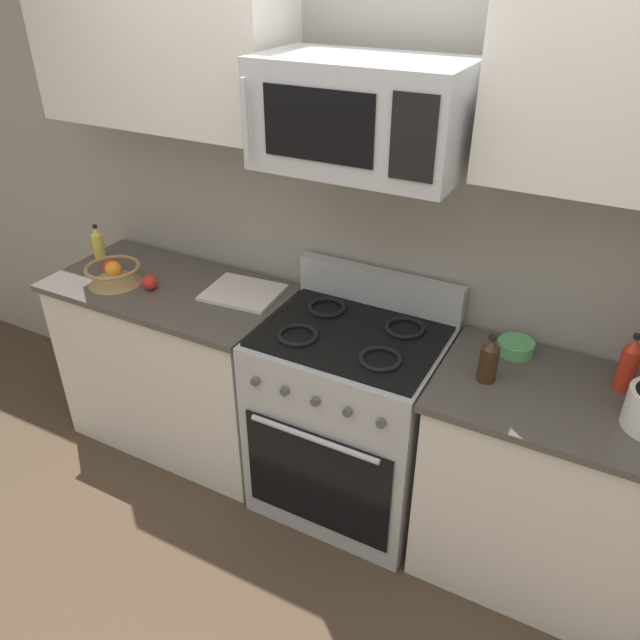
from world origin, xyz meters
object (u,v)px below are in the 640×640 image
(bottle_soy, at_px, (489,360))
(range_oven, at_px, (349,418))
(cutting_board, at_px, (243,292))
(apple_loose, at_px, (150,282))
(bottle_hot_sauce, at_px, (629,365))
(fruit_basket, at_px, (113,273))
(prep_bowl, at_px, (516,346))
(microwave, at_px, (362,115))
(bottle_oil, at_px, (98,244))

(bottle_soy, bearing_deg, range_oven, 176.02)
(cutting_board, height_order, bottle_soy, bottle_soy)
(apple_loose, bearing_deg, bottle_hot_sauce, 5.82)
(range_oven, distance_m, bottle_hot_sauce, 1.16)
(bottle_hot_sauce, bearing_deg, fruit_basket, -173.96)
(cutting_board, bearing_deg, prep_bowl, 4.56)
(range_oven, bearing_deg, microwave, 90.06)
(microwave, relative_size, cutting_board, 2.17)
(fruit_basket, relative_size, cutting_board, 0.77)
(fruit_basket, relative_size, bottle_soy, 1.35)
(bottle_soy, bearing_deg, prep_bowl, 76.67)
(fruit_basket, bearing_deg, cutting_board, 17.69)
(bottle_oil, bearing_deg, apple_loose, -17.00)
(fruit_basket, xyz_separation_m, cutting_board, (0.60, 0.19, -0.04))
(fruit_basket, bearing_deg, apple_loose, 8.28)
(microwave, xyz_separation_m, apple_loose, (-1.01, -0.10, -0.85))
(bottle_oil, relative_size, prep_bowl, 1.30)
(range_oven, height_order, apple_loose, range_oven)
(bottle_hot_sauce, distance_m, bottle_oil, 2.48)
(apple_loose, distance_m, cutting_board, 0.44)
(bottle_oil, xyz_separation_m, prep_bowl, (2.08, 0.12, -0.06))
(fruit_basket, distance_m, prep_bowl, 1.85)
(microwave, relative_size, apple_loose, 9.83)
(range_oven, xyz_separation_m, apple_loose, (-1.01, -0.07, 0.47))
(range_oven, relative_size, apple_loose, 14.71)
(bottle_oil, distance_m, prep_bowl, 2.09)
(bottle_hot_sauce, bearing_deg, bottle_soy, -158.71)
(range_oven, relative_size, fruit_basket, 4.22)
(range_oven, relative_size, bottle_soy, 5.69)
(range_oven, relative_size, bottle_hot_sauce, 4.73)
(microwave, distance_m, apple_loose, 1.32)
(range_oven, bearing_deg, bottle_soy, -3.98)
(apple_loose, height_order, bottle_soy, bottle_soy)
(range_oven, xyz_separation_m, fruit_basket, (-1.21, -0.10, 0.49))
(bottle_oil, bearing_deg, cutting_board, 1.76)
(bottle_oil, bearing_deg, bottle_hot_sauce, 1.60)
(bottle_soy, bearing_deg, bottle_hot_sauce, 21.29)
(range_oven, height_order, bottle_oil, bottle_oil)
(range_oven, distance_m, fruit_basket, 1.30)
(cutting_board, bearing_deg, bottle_hot_sauce, 1.52)
(fruit_basket, distance_m, bottle_hot_sauce, 2.24)
(bottle_oil, bearing_deg, range_oven, -2.64)
(cutting_board, xyz_separation_m, prep_bowl, (1.23, 0.10, 0.02))
(bottle_hot_sauce, distance_m, prep_bowl, 0.41)
(microwave, xyz_separation_m, bottle_hot_sauce, (1.02, 0.11, -0.78))
(range_oven, relative_size, microwave, 1.50)
(apple_loose, xyz_separation_m, bottle_soy, (1.58, 0.03, 0.05))
(bottle_hot_sauce, bearing_deg, apple_loose, -174.18)
(cutting_board, relative_size, bottle_oil, 1.80)
(range_oven, height_order, cutting_board, range_oven)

